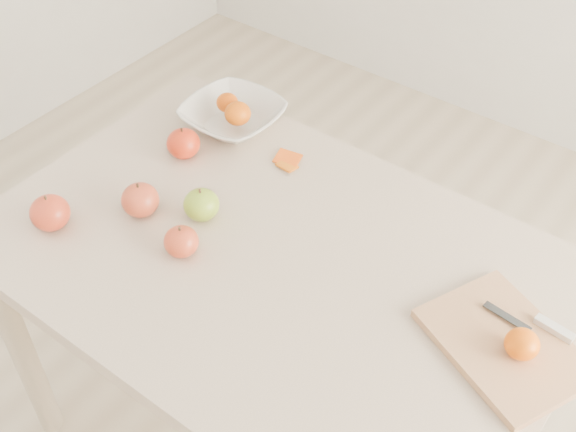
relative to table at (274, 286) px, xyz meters
The scene contains 14 objects.
table is the anchor object (origin of this frame).
cutting_board 0.50m from the table, ahead, with size 0.28×0.21×0.02m, color tan.
board_tangerine 0.53m from the table, ahead, with size 0.06×0.06×0.05m, color #D14F07.
fruit_bowl 0.47m from the table, 140.59° to the left, with size 0.24×0.24×0.06m, color white.
bowl_tangerine_near 0.51m from the table, 141.56° to the left, with size 0.05×0.05×0.05m, color #C73E07.
bowl_tangerine_far 0.45m from the table, 139.58° to the left, with size 0.06×0.06×0.06m, color #D56307.
orange_peel_a 0.32m from the table, 121.54° to the left, with size 0.06×0.04×0.00m, color #E65410.
orange_peel_b 0.30m from the table, 121.39° to the left, with size 0.04×0.04×0.00m, color #D3610E.
paring_knife 0.56m from the table, 14.70° to the left, with size 0.17×0.05×0.01m.
apple_green 0.23m from the table, behind, with size 0.08×0.08×0.07m, color #6A9F1A.
apple_red_a 0.41m from the table, 160.74° to the left, with size 0.08×0.08×0.07m, color #95080E.
apple_red_c 0.23m from the table, 144.18° to the right, with size 0.07×0.07×0.06m, color #9D1013.
apple_red_b 0.34m from the table, 166.46° to the right, with size 0.08×0.08×0.07m, color maroon.
apple_red_d 0.50m from the table, 153.01° to the right, with size 0.08×0.08×0.08m, color #970708.
Camera 1 is at (0.64, -0.80, 1.83)m, focal length 45.00 mm.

